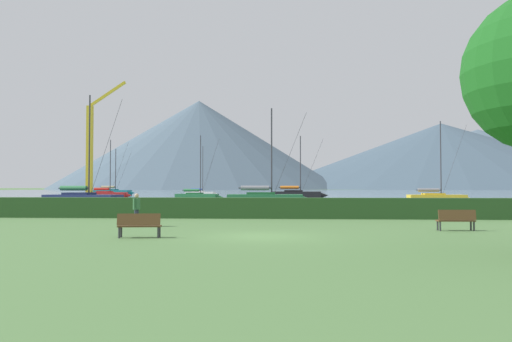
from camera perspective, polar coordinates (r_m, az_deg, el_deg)
name	(u,v)px	position (r m, az deg, el deg)	size (l,w,h in m)	color
ground_plane	(262,236)	(19.50, 0.70, -7.72)	(1000.00, 1000.00, 0.00)	#517A42
harbor_water	(285,193)	(156.38, 3.49, -2.56)	(320.00, 246.00, 0.00)	gray
hedge_line	(272,208)	(30.42, 1.85, -4.38)	(80.00, 1.20, 1.29)	#284C23
sailboat_slip_0	(198,196)	(69.65, -6.90, -2.98)	(7.03, 2.80, 9.32)	#236B38
sailboat_slip_1	(297,195)	(76.06, 4.87, -2.78)	(8.86, 2.93, 9.93)	black
sailboat_slip_2	(437,198)	(61.10, 20.59, -3.00)	(7.48, 2.23, 9.77)	gold
sailboat_slip_3	(107,195)	(84.32, -17.12, -2.68)	(7.53, 2.23, 9.79)	red
sailboat_slip_4	(113,192)	(108.69, -16.50, -2.42)	(9.02, 3.17, 10.11)	#19707A
sailboat_slip_5	(201,194)	(96.84, -6.53, -2.66)	(6.78, 2.55, 10.04)	white
sailboat_slip_6	(84,199)	(50.90, -19.61, -3.16)	(8.85, 3.69, 11.09)	navy
sailboat_slip_8	(266,199)	(49.35, 1.24, -3.31)	(8.77, 2.70, 10.01)	#236B38
park_bench_near_path	(456,219)	(23.67, 22.52, -5.25)	(1.68, 0.55, 0.95)	brown
park_bench_under_tree	(139,224)	(19.44, -13.59, -6.11)	(1.70, 0.66, 0.95)	brown
person_seated_viewer	(137,207)	(24.93, -13.90, -4.14)	(0.36, 0.56, 1.65)	#2D3347
dock_crane	(91,158)	(75.77, -18.91, 1.41)	(6.43, 2.00, 17.63)	#333338
distant_hill_west_ridge	(199,145)	(365.23, -6.76, 3.08)	(213.90, 213.90, 66.32)	#4C6070
distant_hill_central_peak	(441,156)	(428.92, 20.99, 1.66)	(295.88, 295.88, 54.32)	#425666
distant_hill_east_ridge	(478,159)	(465.90, 24.71, 1.29)	(347.42, 347.42, 51.93)	#4C6070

